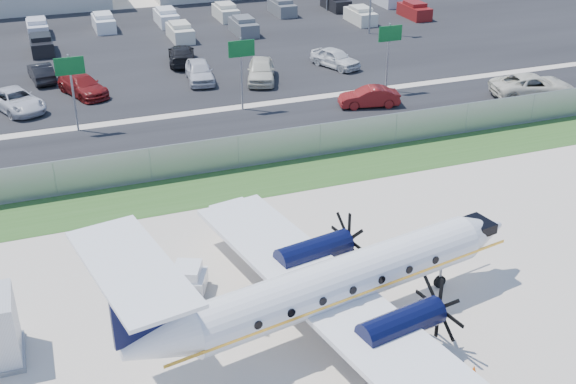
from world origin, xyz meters
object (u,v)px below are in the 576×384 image
object	(u,v)px
aircraft	(333,284)
baggage_cart_near	(219,318)
pushback_tug	(179,280)
baggage_cart_far	(235,320)

from	to	relation	value
aircraft	baggage_cart_near	xyz separation A→B (m)	(-4.10, 1.59, -1.65)
aircraft	pushback_tug	world-z (taller)	aircraft
pushback_tug	aircraft	bearing A→B (deg)	-41.94
baggage_cart_near	baggage_cart_far	distance (m)	0.63
baggage_cart_near	baggage_cart_far	world-z (taller)	baggage_cart_near
baggage_cart_near	baggage_cart_far	xyz separation A→B (m)	(0.57, -0.26, -0.04)
pushback_tug	baggage_cart_near	distance (m)	3.03
aircraft	baggage_cart_far	bearing A→B (deg)	159.26
aircraft	pushback_tug	xyz separation A→B (m)	(-4.99, 4.48, -1.49)
pushback_tug	baggage_cart_near	size ratio (longest dim) A/B	1.34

